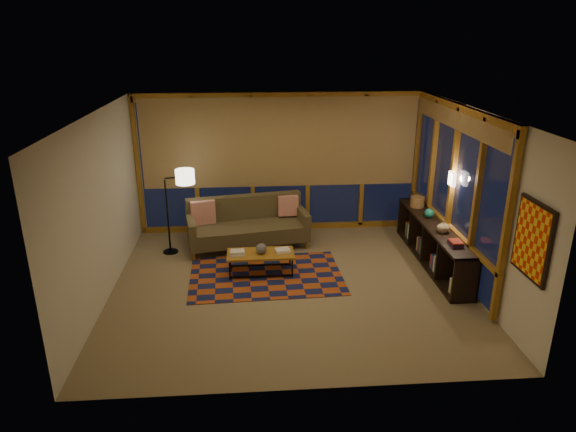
{
  "coord_description": "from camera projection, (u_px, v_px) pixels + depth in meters",
  "views": [
    {
      "loc": [
        -0.58,
        -7.19,
        3.78
      ],
      "look_at": [
        -0.01,
        0.35,
        1.03
      ],
      "focal_mm": 32.0,
      "sensor_mm": 36.0,
      "label": 1
    }
  ],
  "objects": [
    {
      "name": "window_wall_back",
      "position": [
        280.0,
        164.0,
        9.89
      ],
      "size": [
        5.3,
        0.16,
        2.6
      ],
      "primitive_type": null,
      "color": "#9B6E1D",
      "rests_on": "walls"
    },
    {
      "name": "coffee_table",
      "position": [
        261.0,
        263.0,
        8.4
      ],
      "size": [
        1.09,
        0.51,
        0.36
      ],
      "primitive_type": null,
      "rotation": [
        0.0,
        0.0,
        0.01
      ],
      "color": "#9B6E1D",
      "rests_on": "floor"
    },
    {
      "name": "window_wall_right",
      "position": [
        451.0,
        188.0,
        8.36
      ],
      "size": [
        0.16,
        3.7,
        2.6
      ],
      "primitive_type": null,
      "color": "#9B6E1D",
      "rests_on": "walls"
    },
    {
      "name": "ceiling",
      "position": [
        290.0,
        112.0,
        7.15
      ],
      "size": [
        5.5,
        5.0,
        0.01
      ],
      "primitive_type": "cube",
      "color": "white",
      "rests_on": "walls"
    },
    {
      "name": "floor_lamp",
      "position": [
        167.0,
        213.0,
        9.0
      ],
      "size": [
        0.57,
        0.44,
        1.52
      ],
      "primitive_type": null,
      "rotation": [
        0.0,
        0.0,
        0.24
      ],
      "color": "black",
      "rests_on": "floor"
    },
    {
      "name": "walls",
      "position": [
        290.0,
        204.0,
        7.61
      ],
      "size": [
        5.51,
        5.01,
        2.7
      ],
      "color": "beige",
      "rests_on": "floor"
    },
    {
      "name": "wall_sconce",
      "position": [
        452.0,
        179.0,
        8.15
      ],
      "size": [
        0.12,
        0.18,
        0.22
      ],
      "primitive_type": null,
      "color": "white",
      "rests_on": "walls"
    },
    {
      "name": "book_stack_a",
      "position": [
        237.0,
        253.0,
        8.26
      ],
      "size": [
        0.24,
        0.19,
        0.07
      ],
      "primitive_type": null,
      "rotation": [
        0.0,
        0.0,
        0.05
      ],
      "color": "beige",
      "rests_on": "coffee_table"
    },
    {
      "name": "sofa",
      "position": [
        248.0,
        224.0,
        9.35
      ],
      "size": [
        2.27,
        1.23,
        0.88
      ],
      "primitive_type": null,
      "rotation": [
        0.0,
        0.0,
        0.18
      ],
      "color": "brown",
      "rests_on": "floor"
    },
    {
      "name": "teal_bowl",
      "position": [
        429.0,
        213.0,
        8.86
      ],
      "size": [
        0.17,
        0.17,
        0.16
      ],
      "primitive_type": "sphere",
      "rotation": [
        0.0,
        0.0,
        -0.06
      ],
      "color": "#187461",
      "rests_on": "bookshelf"
    },
    {
      "name": "vase",
      "position": [
        444.0,
        226.0,
        8.22
      ],
      "size": [
        0.23,
        0.23,
        0.21
      ],
      "primitive_type": "imported",
      "rotation": [
        0.0,
        0.0,
        -0.19
      ],
      "color": "tan",
      "rests_on": "bookshelf"
    },
    {
      "name": "shelf_book_stack",
      "position": [
        456.0,
        243.0,
        7.74
      ],
      "size": [
        0.18,
        0.25,
        0.07
      ],
      "primitive_type": null,
      "rotation": [
        0.0,
        0.0,
        -0.02
      ],
      "color": "beige",
      "rests_on": "bookshelf"
    },
    {
      "name": "basket",
      "position": [
        417.0,
        202.0,
        9.42
      ],
      "size": [
        0.25,
        0.25,
        0.19
      ],
      "primitive_type": "cylinder",
      "rotation": [
        0.0,
        0.0,
        0.01
      ],
      "color": "#A37644",
      "rests_on": "bookshelf"
    },
    {
      "name": "ceramic_pot",
      "position": [
        261.0,
        248.0,
        8.29
      ],
      "size": [
        0.18,
        0.18,
        0.18
      ],
      "primitive_type": "sphere",
      "rotation": [
        0.0,
        0.0,
        -0.03
      ],
      "color": "black",
      "rests_on": "coffee_table"
    },
    {
      "name": "area_rug",
      "position": [
        266.0,
        276.0,
        8.36
      ],
      "size": [
        2.52,
        1.74,
        0.01
      ],
      "primitive_type": "cube",
      "rotation": [
        0.0,
        0.0,
        0.04
      ],
      "color": "#A24317",
      "rests_on": "floor"
    },
    {
      "name": "wall_art",
      "position": [
        532.0,
        240.0,
        6.03
      ],
      "size": [
        0.06,
        0.74,
        0.94
      ],
      "primitive_type": null,
      "color": "red",
      "rests_on": "walls"
    },
    {
      "name": "book_stack_b",
      "position": [
        283.0,
        250.0,
        8.38
      ],
      "size": [
        0.25,
        0.21,
        0.04
      ],
      "primitive_type": null,
      "rotation": [
        0.0,
        0.0,
        0.18
      ],
      "color": "beige",
      "rests_on": "coffee_table"
    },
    {
      "name": "floor",
      "position": [
        290.0,
        285.0,
        8.07
      ],
      "size": [
        5.5,
        5.0,
        0.01
      ],
      "primitive_type": "cube",
      "color": "tan",
      "rests_on": "ground"
    },
    {
      "name": "pillow_left",
      "position": [
        203.0,
        213.0,
        9.29
      ],
      "size": [
        0.46,
        0.26,
        0.44
      ],
      "primitive_type": null,
      "rotation": [
        0.0,
        0.0,
        0.27
      ],
      "color": "red",
      "rests_on": "sofa"
    },
    {
      "name": "bookshelf",
      "position": [
        433.0,
        244.0,
        8.72
      ],
      "size": [
        0.4,
        2.84,
        0.71
      ],
      "primitive_type": null,
      "color": "black",
      "rests_on": "floor"
    },
    {
      "name": "pillow_right",
      "position": [
        288.0,
        207.0,
        9.65
      ],
      "size": [
        0.39,
        0.15,
        0.38
      ],
      "primitive_type": null,
      "rotation": [
        0.0,
        0.0,
        0.06
      ],
      "color": "red",
      "rests_on": "sofa"
    }
  ]
}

